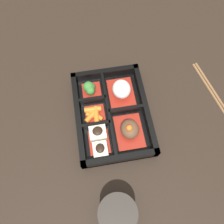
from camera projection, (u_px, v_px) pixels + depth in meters
The scene contains 10 objects.
ground_plane at pixel (112, 116), 0.61m from camera, with size 3.00×3.00×0.00m, color black.
bento_base at pixel (112, 115), 0.61m from camera, with size 0.27×0.20×0.01m.
bento_rim at pixel (111, 113), 0.60m from camera, with size 0.27×0.20×0.04m.
bowl_rice at pixel (121, 90), 0.61m from camera, with size 0.10×0.07×0.05m.
bowl_stew at pixel (130, 130), 0.57m from camera, with size 0.10×0.07×0.05m.
bowl_greens at pixel (90, 89), 0.62m from camera, with size 0.05×0.05×0.04m.
bowl_carrots at pixel (94, 114), 0.59m from camera, with size 0.06×0.06×0.02m.
bowl_tofu at pixel (99, 140), 0.56m from camera, with size 0.08×0.05×0.03m.
tea_cup at pixel (118, 213), 0.48m from camera, with size 0.09×0.09×0.07m.
chopsticks at pixel (214, 93), 0.64m from camera, with size 0.23×0.06×0.01m.
Camera 1 is at (0.23, -0.04, 0.57)m, focal length 35.00 mm.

